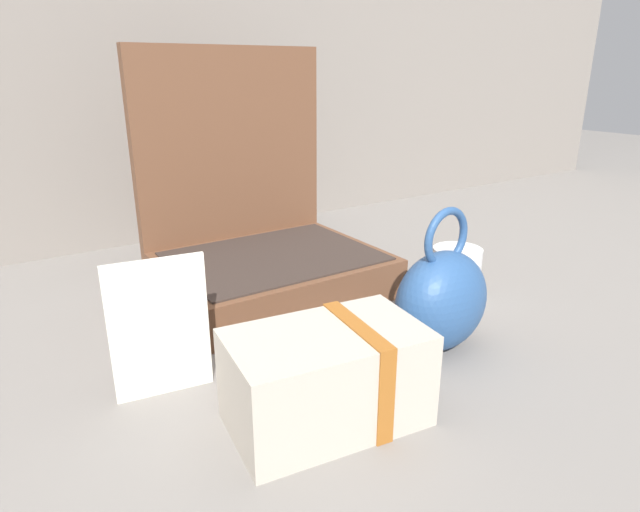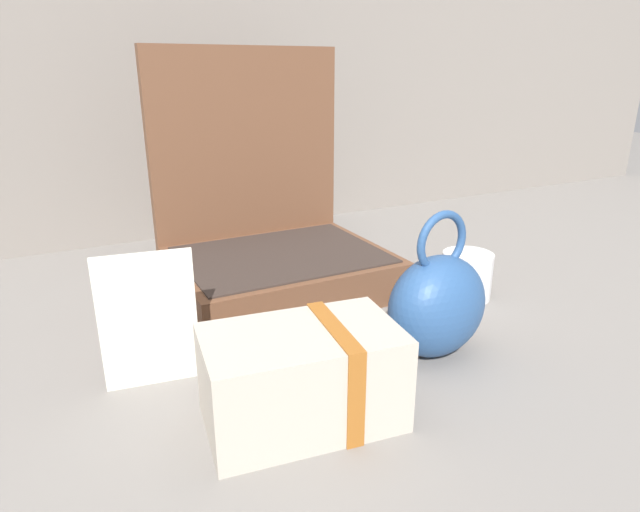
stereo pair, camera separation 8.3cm
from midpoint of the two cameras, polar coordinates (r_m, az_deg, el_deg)
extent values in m
plane|color=slate|center=(0.89, -3.13, -6.39)|extent=(6.00, 6.00, 0.00)
cube|color=brown|center=(0.97, -7.31, -2.06)|extent=(0.37, 0.29, 0.07)
cube|color=#332823|center=(0.96, -7.40, -0.05)|extent=(0.34, 0.26, 0.00)
cube|color=brown|center=(1.06, -11.57, 9.54)|extent=(0.37, 0.02, 0.42)
ellipsoid|color=#284C7F|center=(0.77, 9.76, -4.78)|extent=(0.16, 0.12, 0.15)
torus|color=#284C7F|center=(0.74, 10.17, 1.85)|extent=(0.09, 0.02, 0.09)
cube|color=#B2A899|center=(0.62, -3.24, -12.85)|extent=(0.23, 0.16, 0.11)
cube|color=#99561E|center=(0.63, 0.01, -12.06)|extent=(0.04, 0.13, 0.12)
cylinder|color=silver|center=(0.99, 11.93, -1.50)|extent=(0.09, 0.09, 0.08)
torus|color=silver|center=(0.96, 9.88, -2.08)|extent=(0.06, 0.01, 0.06)
cube|color=silver|center=(0.69, -19.97, -7.29)|extent=(0.12, 0.02, 0.18)
camera|label=1|loc=(0.04, -92.86, -1.00)|focal=30.21mm
camera|label=2|loc=(0.04, 87.14, 1.00)|focal=30.21mm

